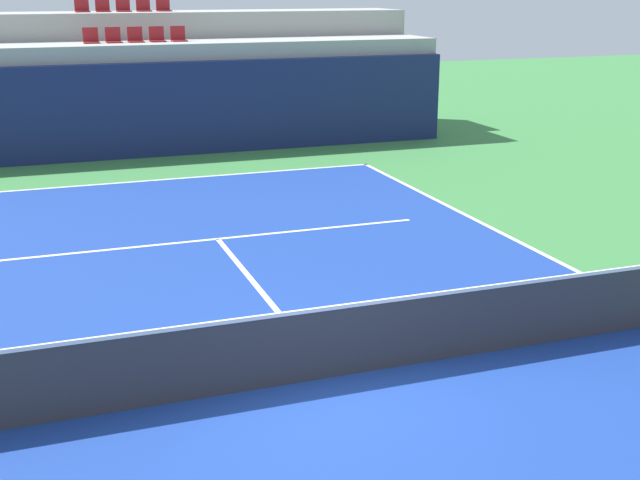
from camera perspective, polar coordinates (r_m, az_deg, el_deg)
ground_plane at (r=10.84m, az=0.79°, el=-9.31°), size 80.00×80.00×0.00m
court_surface at (r=10.84m, az=0.79°, el=-9.28°), size 11.00×24.00×0.01m
baseline_far at (r=21.86m, az=-10.21°, el=4.07°), size 11.00×0.10×0.00m
service_line_far at (r=16.58m, az=-6.94°, el=0.08°), size 8.26×0.10×0.00m
centre_service_line at (r=13.64m, az=-3.91°, el=-3.62°), size 0.10×6.40×0.00m
back_wall at (r=24.71m, az=-11.65°, el=8.59°), size 18.37×0.30×2.67m
stands_tier_lower at (r=26.00m, az=-12.12°, el=9.49°), size 18.37×2.40×3.14m
stands_tier_upper at (r=28.32m, az=-12.86°, el=10.84°), size 18.37×2.40×3.94m
seating_row_lower at (r=25.94m, az=-12.39°, el=13.23°), size 2.97×0.44×0.44m
seating_row_upper at (r=28.28m, az=-13.17°, el=15.07°), size 2.97×0.44×0.44m
tennis_net at (r=10.63m, az=0.80°, el=-6.85°), size 11.08×0.08×1.07m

